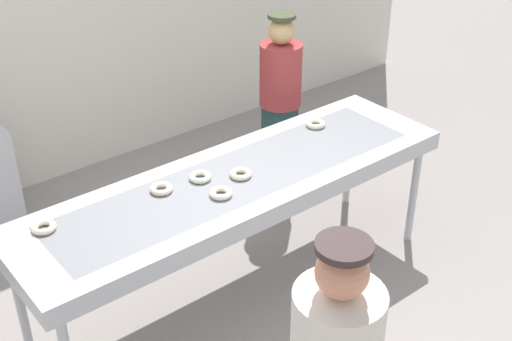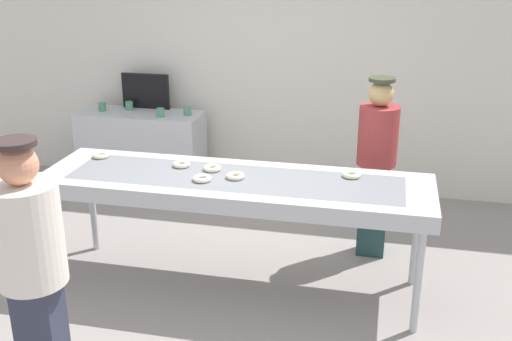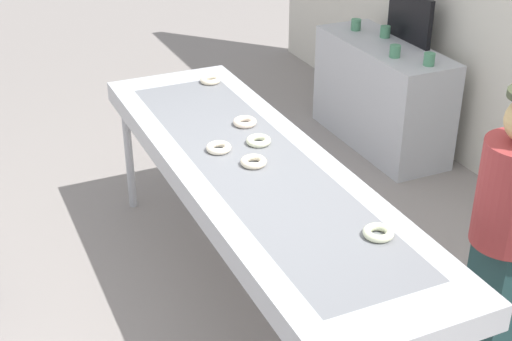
{
  "view_description": "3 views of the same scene",
  "coord_description": "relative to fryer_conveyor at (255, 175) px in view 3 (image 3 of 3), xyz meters",
  "views": [
    {
      "loc": [
        -2.19,
        -2.92,
        3.13
      ],
      "look_at": [
        0.09,
        -0.07,
        0.97
      ],
      "focal_mm": 47.44,
      "sensor_mm": 36.0,
      "label": 1
    },
    {
      "loc": [
        1.09,
        -4.15,
        2.56
      ],
      "look_at": [
        0.16,
        0.02,
        0.99
      ],
      "focal_mm": 42.76,
      "sensor_mm": 36.0,
      "label": 2
    },
    {
      "loc": [
        3.07,
        -1.39,
        2.68
      ],
      "look_at": [
        0.08,
        -0.03,
        0.93
      ],
      "focal_mm": 50.71,
      "sensor_mm": 36.0,
      "label": 3
    }
  ],
  "objects": [
    {
      "name": "ground_plane",
      "position": [
        0.0,
        0.0,
        -0.86
      ],
      "size": [
        16.0,
        16.0,
        0.0
      ],
      "primitive_type": "plane",
      "color": "gray"
    },
    {
      "name": "fryer_conveyor",
      "position": [
        0.0,
        0.0,
        0.0
      ],
      "size": [
        2.97,
        0.83,
        0.93
      ],
      "color": "#B7BABF",
      "rests_on": "ground"
    },
    {
      "name": "sugar_donut_0",
      "position": [
        0.01,
        -0.01,
        0.09
      ],
      "size": [
        0.19,
        0.19,
        0.04
      ],
      "primitive_type": "torus",
      "rotation": [
        0.0,
        0.0,
        0.67
      ],
      "color": "#F6E7C3",
      "rests_on": "fryer_conveyor"
    },
    {
      "name": "sugar_donut_1",
      "position": [
        -0.22,
        -0.12,
        0.09
      ],
      "size": [
        0.18,
        0.18,
        0.04
      ],
      "primitive_type": "torus",
      "rotation": [
        0.0,
        0.0,
        0.37
      ],
      "color": "#FBEDCF",
      "rests_on": "fryer_conveyor"
    },
    {
      "name": "sugar_donut_2",
      "position": [
        -0.21,
        0.12,
        0.09
      ],
      "size": [
        0.17,
        0.17,
        0.04
      ],
      "primitive_type": "torus",
      "rotation": [
        0.0,
        0.0,
        1.89
      ],
      "color": "#EEF2C7",
      "rests_on": "fryer_conveyor"
    },
    {
      "name": "sugar_donut_3",
      "position": [
        -0.47,
        0.15,
        0.09
      ],
      "size": [
        0.16,
        0.16,
        0.04
      ],
      "primitive_type": "torus",
      "rotation": [
        0.0,
        0.0,
        0.17
      ],
      "color": "#FBE3C7",
      "rests_on": "fryer_conveyor"
    },
    {
      "name": "sugar_donut_4",
      "position": [
        0.86,
        0.21,
        0.09
      ],
      "size": [
        0.2,
        0.2,
        0.04
      ],
      "primitive_type": "torus",
      "rotation": [
        0.0,
        0.0,
        2.31
      ],
      "color": "#EBF1C5",
      "rests_on": "fryer_conveyor"
    },
    {
      "name": "sugar_donut_5",
      "position": [
        -1.2,
        0.22,
        0.09
      ],
      "size": [
        0.17,
        0.17,
        0.04
      ],
      "primitive_type": "torus",
      "rotation": [
        0.0,
        0.0,
        0.26
      ],
      "color": "#FCE9C6",
      "rests_on": "fryer_conveyor"
    },
    {
      "name": "worker_baker",
      "position": [
        1.03,
        0.8,
        0.03
      ],
      "size": [
        0.33,
        0.33,
        1.57
      ],
      "rotation": [
        0.0,
        0.0,
        2.95
      ],
      "color": "#1F3E3F",
      "rests_on": "ground"
    },
    {
      "name": "prep_counter",
      "position": [
        -1.54,
        1.85,
        -0.43
      ],
      "size": [
        1.36,
        0.52,
        0.87
      ],
      "primitive_type": "cube",
      "color": "#B7BABF",
      "rests_on": "ground"
    },
    {
      "name": "paper_cup_0",
      "position": [
        -1.0,
        1.86,
        0.05
      ],
      "size": [
        0.08,
        0.08,
        0.09
      ],
      "primitive_type": "cylinder",
      "color": "#4C8C66",
      "rests_on": "prep_counter"
    },
    {
      "name": "paper_cup_1",
      "position": [
        -1.97,
        1.83,
        0.05
      ],
      "size": [
        0.08,
        0.08,
        0.09
      ],
      "primitive_type": "cylinder",
      "color": "#4C8C66",
      "rests_on": "prep_counter"
    },
    {
      "name": "paper_cup_2",
      "position": [
        -1.7,
        1.94,
        0.05
      ],
      "size": [
        0.08,
        0.08,
        0.09
      ],
      "primitive_type": "cylinder",
      "color": "#4C8C66",
      "rests_on": "prep_counter"
    },
    {
      "name": "paper_cup_3",
      "position": [
        -1.26,
        1.74,
        0.05
      ],
      "size": [
        0.08,
        0.08,
        0.09
      ],
      "primitive_type": "cylinder",
      "color": "#4C8C66",
      "rests_on": "prep_counter"
    },
    {
      "name": "menu_display",
      "position": [
        -1.54,
        2.06,
        0.2
      ],
      "size": [
        0.54,
        0.04,
        0.39
      ],
      "primitive_type": "cube",
      "color": "black",
      "rests_on": "prep_counter"
    }
  ]
}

